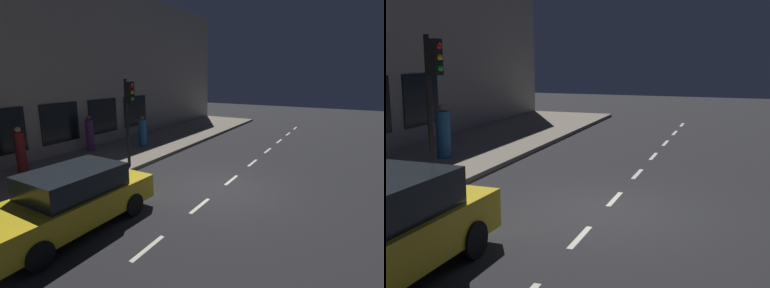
{
  "view_description": "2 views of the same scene",
  "coord_description": "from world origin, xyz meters",
  "views": [
    {
      "loc": [
        -3.87,
        8.96,
        3.94
      ],
      "look_at": [
        2.1,
        -1.63,
        1.06
      ],
      "focal_mm": 27.18,
      "sensor_mm": 36.0,
      "label": 1
    },
    {
      "loc": [
        -2.75,
        9.95,
        3.37
      ],
      "look_at": [
        1.27,
        -2.07,
        1.06
      ],
      "focal_mm": 46.55,
      "sensor_mm": 36.0,
      "label": 2
    }
  ],
  "objects": [
    {
      "name": "ground_plane",
      "position": [
        0.0,
        0.0,
        0.0
      ],
      "size": [
        60.0,
        60.0,
        0.0
      ],
      "primitive_type": "plane",
      "color": "#232326"
    },
    {
      "name": "sidewalk",
      "position": [
        6.25,
        0.0,
        0.07
      ],
      "size": [
        4.5,
        32.0,
        0.15
      ],
      "color": "gray",
      "rests_on": "ground"
    },
    {
      "name": "building_facade",
      "position": [
        8.8,
        -0.0,
        4.39
      ],
      "size": [
        0.65,
        32.0,
        8.8
      ],
      "color": "gray",
      "rests_on": "ground"
    },
    {
      "name": "lane_centre_line",
      "position": [
        0.0,
        -1.0,
        0.0
      ],
      "size": [
        0.12,
        27.2,
        0.01
      ],
      "color": "beige",
      "rests_on": "ground"
    },
    {
      "name": "traffic_light",
      "position": [
        4.22,
        -0.11,
        2.72
      ],
      "size": [
        0.47,
        0.32,
        3.66
      ],
      "color": "black",
      "rests_on": "sidewalk"
    },
    {
      "name": "parked_car_1",
      "position": [
        2.32,
        4.41,
        0.79
      ],
      "size": [
        2.08,
        4.65,
        1.58
      ],
      "rotation": [
        0.0,
        0.0,
        -0.03
      ],
      "color": "gold",
      "rests_on": "ground"
    },
    {
      "name": "pedestrian_0",
      "position": [
        7.84,
        -1.17,
        0.99
      ],
      "size": [
        0.54,
        0.54,
        1.83
      ],
      "rotation": [
        0.0,
        0.0,
        2.62
      ],
      "color": "#5B2D70",
      "rests_on": "sidewalk"
    },
    {
      "name": "pedestrian_1",
      "position": [
        6.06,
        -3.2,
        0.91
      ],
      "size": [
        0.53,
        0.53,
        1.67
      ],
      "rotation": [
        0.0,
        0.0,
        4.47
      ],
      "color": "#1E5189",
      "rests_on": "sidewalk"
    },
    {
      "name": "pedestrian_2",
      "position": [
        7.59,
        2.57,
        0.99
      ],
      "size": [
        0.54,
        0.54,
        1.83
      ],
      "rotation": [
        0.0,
        0.0,
        5.53
      ],
      "color": "maroon",
      "rests_on": "sidewalk"
    }
  ]
}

